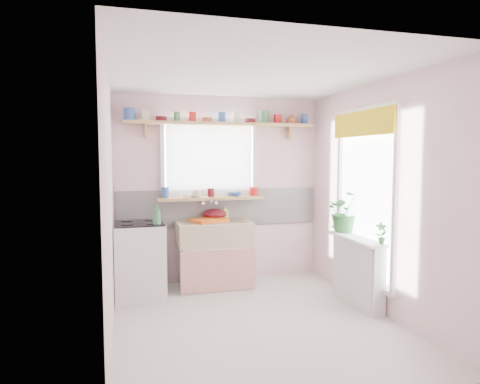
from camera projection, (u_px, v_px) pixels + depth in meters
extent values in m
plane|color=beige|center=(255.00, 321.00, 4.40)|extent=(3.20, 3.20, 0.00)
plane|color=white|center=(255.00, 74.00, 4.19)|extent=(3.20, 3.20, 0.00)
plane|color=#FFD5DD|center=(220.00, 189.00, 5.83)|extent=(2.80, 0.00, 2.80)
plane|color=#FFD5DD|center=(329.00, 226.00, 2.76)|extent=(2.80, 0.00, 2.80)
plane|color=#FFD5DD|center=(109.00, 205.00, 3.92)|extent=(0.00, 3.20, 3.20)
plane|color=#FFD5DD|center=(377.00, 197.00, 4.66)|extent=(0.00, 3.20, 3.20)
cube|color=white|center=(220.00, 207.00, 5.84)|extent=(2.74, 0.03, 0.50)
cube|color=#C37E86|center=(220.00, 222.00, 5.85)|extent=(2.74, 0.02, 0.12)
cube|color=white|center=(209.00, 160.00, 5.75)|extent=(1.20, 0.01, 1.00)
cube|color=white|center=(210.00, 160.00, 5.69)|extent=(1.15, 0.02, 0.95)
cube|color=white|center=(367.00, 196.00, 4.85)|extent=(0.01, 1.10, 1.90)
cube|color=yellow|center=(362.00, 124.00, 4.76)|extent=(0.03, 1.20, 0.28)
cube|color=white|center=(214.00, 265.00, 5.58)|extent=(0.85, 0.55, 0.55)
cube|color=#DC4F40|center=(219.00, 271.00, 5.31)|extent=(0.95, 0.02, 0.53)
cube|color=#BDAB8A|center=(214.00, 233.00, 5.55)|extent=(0.95, 0.55, 0.30)
cylinder|color=silver|center=(210.00, 201.00, 5.75)|extent=(0.03, 0.22, 0.03)
cube|color=white|center=(140.00, 261.00, 5.08)|extent=(0.58, 0.58, 0.90)
cube|color=black|center=(139.00, 223.00, 5.04)|extent=(0.56, 0.56, 0.02)
cylinder|color=black|center=(127.00, 225.00, 4.87)|extent=(0.14, 0.14, 0.01)
cylinder|color=black|center=(152.00, 223.00, 4.94)|extent=(0.14, 0.14, 0.01)
cylinder|color=black|center=(127.00, 221.00, 5.14)|extent=(0.14, 0.14, 0.01)
cylinder|color=black|center=(151.00, 220.00, 5.21)|extent=(0.14, 0.14, 0.01)
cube|color=white|center=(358.00, 272.00, 4.90)|extent=(0.15, 0.90, 0.75)
cube|color=white|center=(356.00, 239.00, 4.86)|extent=(0.22, 0.95, 0.03)
cube|color=tan|center=(211.00, 198.00, 5.68)|extent=(1.40, 0.22, 0.04)
cube|color=tan|center=(222.00, 124.00, 5.63)|extent=(2.52, 0.24, 0.04)
cylinder|color=#3359A5|center=(129.00, 116.00, 5.31)|extent=(0.11, 0.11, 0.12)
cylinder|color=silver|center=(146.00, 116.00, 5.37)|extent=(0.11, 0.11, 0.12)
cylinder|color=#590F14|center=(161.00, 119.00, 5.42)|extent=(0.11, 0.11, 0.06)
cylinder|color=#3F7F4C|center=(177.00, 117.00, 5.47)|extent=(0.11, 0.11, 0.12)
cylinder|color=red|center=(192.00, 117.00, 5.52)|extent=(0.11, 0.11, 0.12)
cylinder|color=#A55133|center=(207.00, 120.00, 5.58)|extent=(0.11, 0.11, 0.06)
cylinder|color=#3359A5|center=(222.00, 118.00, 5.63)|extent=(0.11, 0.11, 0.12)
cylinder|color=silver|center=(236.00, 118.00, 5.68)|extent=(0.11, 0.11, 0.12)
cylinder|color=#590F14|center=(250.00, 121.00, 5.73)|extent=(0.11, 0.11, 0.06)
cylinder|color=#3F7F4C|center=(264.00, 119.00, 5.78)|extent=(0.11, 0.11, 0.12)
cylinder|color=red|center=(278.00, 119.00, 5.83)|extent=(0.11, 0.11, 0.12)
cylinder|color=#A55133|center=(291.00, 122.00, 5.89)|extent=(0.11, 0.11, 0.06)
cylinder|color=#3359A5|center=(304.00, 120.00, 5.94)|extent=(0.11, 0.11, 0.12)
cylinder|color=#3359A5|center=(164.00, 193.00, 5.51)|extent=(0.11, 0.11, 0.12)
cylinder|color=silver|center=(188.00, 193.00, 5.60)|extent=(0.11, 0.11, 0.12)
cylinder|color=#590F14|center=(211.00, 194.00, 5.68)|extent=(0.11, 0.11, 0.06)
cylinder|color=#3F7F4C|center=(233.00, 192.00, 5.76)|extent=(0.11, 0.11, 0.12)
cylinder|color=red|center=(255.00, 191.00, 5.84)|extent=(0.11, 0.11, 0.12)
cube|color=orange|center=(209.00, 220.00, 5.52)|extent=(0.51, 0.45, 0.04)
ellipsoid|color=#550E1A|center=(215.00, 214.00, 5.74)|extent=(0.41, 0.41, 0.15)
imported|color=#2B6D2D|center=(345.00, 211.00, 5.21)|extent=(0.52, 0.47, 0.50)
imported|color=silver|center=(343.00, 229.00, 5.26)|extent=(0.33, 0.33, 0.07)
imported|color=#306428|center=(381.00, 233.00, 4.48)|extent=(0.14, 0.11, 0.23)
imported|color=#FFF771|center=(225.00, 212.00, 5.77)|extent=(0.09, 0.09, 0.18)
imported|color=beige|center=(197.00, 194.00, 5.57)|extent=(0.13, 0.13, 0.09)
imported|color=#3650B0|center=(235.00, 194.00, 5.74)|extent=(0.23, 0.23, 0.06)
imported|color=#B16136|center=(292.00, 119.00, 5.95)|extent=(0.18, 0.18, 0.14)
imported|color=#397247|center=(157.00, 214.00, 4.87)|extent=(0.12, 0.12, 0.25)
sphere|color=orange|center=(343.00, 224.00, 5.25)|extent=(0.08, 0.08, 0.08)
sphere|color=orange|center=(347.00, 223.00, 5.30)|extent=(0.08, 0.08, 0.08)
sphere|color=orange|center=(339.00, 224.00, 5.26)|extent=(0.08, 0.08, 0.08)
cylinder|color=#F9F136|center=(347.00, 224.00, 5.21)|extent=(0.18, 0.04, 0.10)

